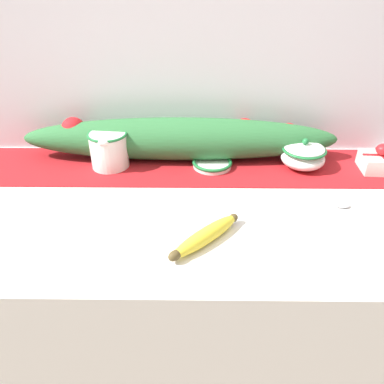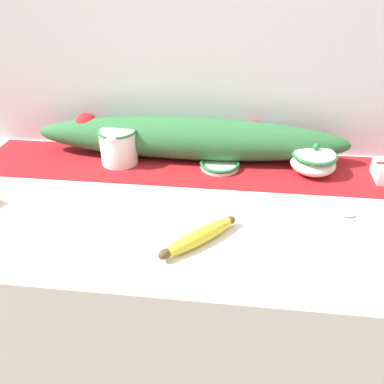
# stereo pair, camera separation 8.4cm
# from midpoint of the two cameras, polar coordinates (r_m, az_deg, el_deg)

# --- Properties ---
(countertop) EXTENTS (1.45, 0.68, 0.93)m
(countertop) POSITION_cam_midpoint_polar(r_m,az_deg,el_deg) (1.32, 0.18, -18.55)
(countertop) COLOR silver
(countertop) RESTS_ON ground_plane
(back_wall) EXTENTS (2.25, 0.04, 2.40)m
(back_wall) POSITION_cam_midpoint_polar(r_m,az_deg,el_deg) (1.23, 2.22, 18.66)
(back_wall) COLOR silver
(back_wall) RESTS_ON ground_plane
(table_runner) EXTENTS (1.33, 0.26, 0.00)m
(table_runner) POSITION_cam_midpoint_polar(r_m,az_deg,el_deg) (1.18, 1.32, 3.92)
(table_runner) COLOR #A8191E
(table_runner) RESTS_ON countertop
(cream_pitcher) EXTENTS (0.12, 0.14, 0.11)m
(cream_pitcher) POSITION_cam_midpoint_polar(r_m,az_deg,el_deg) (1.19, -9.14, 7.04)
(cream_pitcher) COLOR white
(cream_pitcher) RESTS_ON countertop
(sugar_bowl) EXTENTS (0.14, 0.14, 0.10)m
(sugar_bowl) POSITION_cam_midpoint_polar(r_m,az_deg,el_deg) (1.19, 19.96, 4.50)
(sugar_bowl) COLOR white
(sugar_bowl) RESTS_ON countertop
(small_dish) EXTENTS (0.13, 0.13, 0.02)m
(small_dish) POSITION_cam_midpoint_polar(r_m,az_deg,el_deg) (1.17, 6.31, 4.12)
(small_dish) COLOR white
(small_dish) RESTS_ON countertop
(banana) EXTENTS (0.18, 0.18, 0.04)m
(banana) POSITION_cam_midpoint_polar(r_m,az_deg,el_deg) (0.86, 3.91, -6.87)
(banana) COLOR yellow
(banana) RESTS_ON countertop
(spoon) EXTENTS (0.19, 0.04, 0.01)m
(spoon) POSITION_cam_midpoint_polar(r_m,az_deg,el_deg) (1.04, 24.00, -3.08)
(spoon) COLOR #B7B7BC
(spoon) RESTS_ON countertop
(poinsettia_garland) EXTENTS (1.00, 0.15, 0.13)m
(poinsettia_garland) POSITION_cam_midpoint_polar(r_m,az_deg,el_deg) (1.21, 1.49, 8.20)
(poinsettia_garland) COLOR #2D6B38
(poinsettia_garland) RESTS_ON countertop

